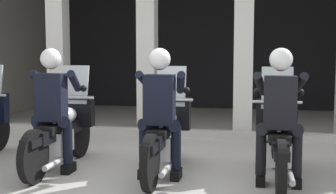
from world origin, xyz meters
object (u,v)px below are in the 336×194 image
object	(u,v)px
motorcycle_left	(63,130)
police_officer_center	(160,102)
motorcycle_center	(165,134)
motorcycle_right	(278,138)
police_officer_left	(52,99)
police_officer_right	(280,105)

from	to	relation	value
motorcycle_left	police_officer_center	xyz separation A→B (m)	(1.40, -0.31, 0.44)
motorcycle_center	motorcycle_right	world-z (taller)	same
police_officer_left	police_officer_right	world-z (taller)	same
motorcycle_left	police_officer_center	bearing A→B (deg)	-31.92
motorcycle_right	police_officer_right	world-z (taller)	police_officer_right
police_officer_center	police_officer_right	size ratio (longest dim) A/B	1.00
police_officer_left	police_officer_right	bearing A→B (deg)	-20.86
motorcycle_center	police_officer_center	bearing A→B (deg)	-108.85
motorcycle_left	police_officer_right	world-z (taller)	police_officer_right
police_officer_left	police_officer_right	size ratio (longest dim) A/B	1.00
motorcycle_center	police_officer_center	distance (m)	0.52
motorcycle_right	motorcycle_left	bearing A→B (deg)	165.95
police_officer_center	police_officer_right	world-z (taller)	same
police_officer_center	police_officer_left	bearing A→B (deg)	160.40
police_officer_center	motorcycle_left	bearing A→B (deg)	148.99
police_officer_left	motorcycle_center	world-z (taller)	police_officer_left
police_officer_right	motorcycle_right	bearing A→B (deg)	77.06
police_officer_center	motorcycle_right	world-z (taller)	police_officer_center
motorcycle_left	police_officer_right	size ratio (longest dim) A/B	1.29
motorcycle_left	motorcycle_center	size ratio (longest dim) A/B	1.00
motorcycle_left	police_officer_left	world-z (taller)	police_officer_left
motorcycle_right	police_officer_center	bearing A→B (deg)	177.09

